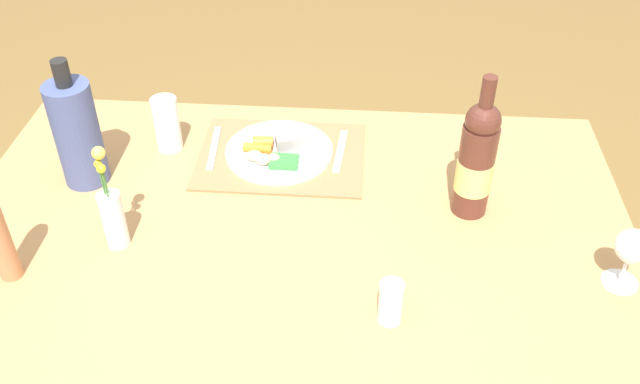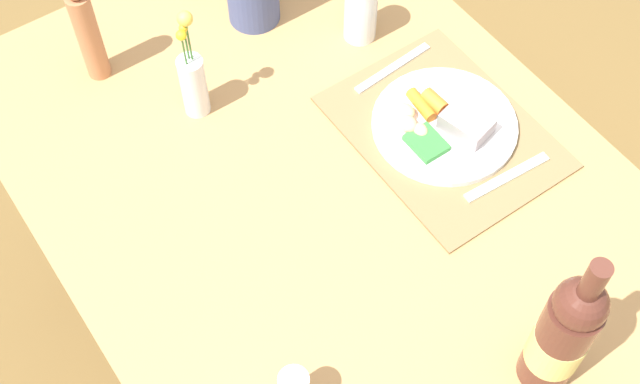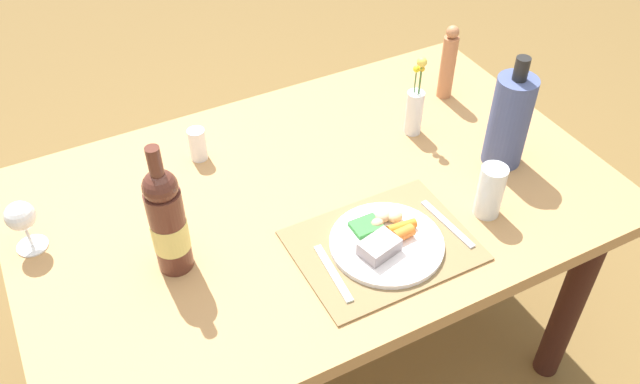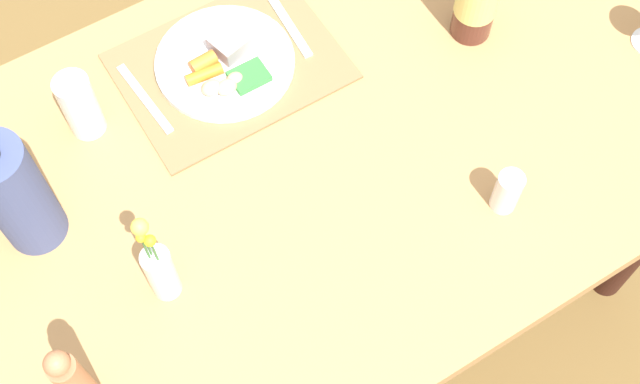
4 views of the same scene
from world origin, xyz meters
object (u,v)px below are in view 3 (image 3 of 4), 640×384
at_px(salt_shaker, 198,144).
at_px(wine_glass, 21,218).
at_px(water_tumbler, 490,194).
at_px(cooler_bottle, 509,120).
at_px(pepper_mill, 448,63).
at_px(flower_vase, 415,108).
at_px(dining_table, 316,221).
at_px(fork, 333,273).
at_px(knife, 447,224).
at_px(dinner_plate, 386,241).
at_px(wine_bottle, 168,222).

height_order(salt_shaker, wine_glass, wine_glass).
relative_size(water_tumbler, cooler_bottle, 0.45).
bearing_deg(pepper_mill, flower_vase, -149.53).
height_order(dining_table, water_tumbler, water_tumbler).
bearing_deg(flower_vase, fork, -141.07).
relative_size(knife, wine_glass, 1.37).
height_order(dinner_plate, cooler_bottle, cooler_bottle).
xyz_separation_m(dining_table, salt_shaker, (-0.21, 0.27, 0.15)).
xyz_separation_m(flower_vase, cooler_bottle, (0.14, -0.22, 0.05)).
xyz_separation_m(dinner_plate, salt_shaker, (-0.27, 0.51, 0.03)).
bearing_deg(wine_glass, dining_table, -11.78).
xyz_separation_m(dinner_plate, wine_glass, (-0.73, 0.38, 0.07)).
relative_size(knife, flower_vase, 0.75).
height_order(dining_table, dinner_plate, dinner_plate).
bearing_deg(dining_table, water_tumbler, -37.21).
distance_m(flower_vase, wine_bottle, 0.78).
height_order(fork, pepper_mill, pepper_mill).
height_order(wine_bottle, cooler_bottle, wine_bottle).
bearing_deg(dinner_plate, fork, -171.74).
bearing_deg(water_tumbler, pepper_mill, 66.16).
distance_m(salt_shaker, wine_glass, 0.48).
relative_size(salt_shaker, water_tumbler, 0.65).
height_order(dining_table, pepper_mill, pepper_mill).
distance_m(dinner_plate, knife, 0.17).
distance_m(salt_shaker, water_tumbler, 0.77).
xyz_separation_m(salt_shaker, wine_glass, (-0.46, -0.13, 0.05)).
relative_size(dinner_plate, wine_bottle, 0.79).
relative_size(dining_table, dinner_plate, 5.59).
bearing_deg(cooler_bottle, wine_glass, 167.82).
bearing_deg(fork, salt_shaker, 106.58).
height_order(wine_bottle, pepper_mill, wine_bottle).
xyz_separation_m(fork, wine_bottle, (-0.30, 0.19, 0.13)).
bearing_deg(water_tumbler, knife, 177.85).
bearing_deg(dining_table, cooler_bottle, -12.72).
bearing_deg(wine_bottle, pepper_mill, 16.66).
xyz_separation_m(knife, flower_vase, (0.14, 0.36, 0.07)).
relative_size(fork, salt_shaker, 1.93).
xyz_separation_m(dinner_plate, fork, (-0.15, -0.02, -0.01)).
bearing_deg(fork, dining_table, 74.53).
relative_size(dinner_plate, knife, 1.46).
xyz_separation_m(fork, cooler_bottle, (0.60, 0.15, 0.12)).
relative_size(fork, wine_glass, 1.33).
bearing_deg(cooler_bottle, pepper_mill, 82.07).
distance_m(wine_bottle, cooler_bottle, 0.90).
distance_m(fork, pepper_mill, 0.81).
relative_size(salt_shaker, flower_vase, 0.38).
distance_m(pepper_mill, water_tumbler, 0.52).
bearing_deg(cooler_bottle, fork, -165.82).
xyz_separation_m(dinner_plate, wine_bottle, (-0.45, 0.17, 0.12)).
bearing_deg(wine_bottle, cooler_bottle, -2.85).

